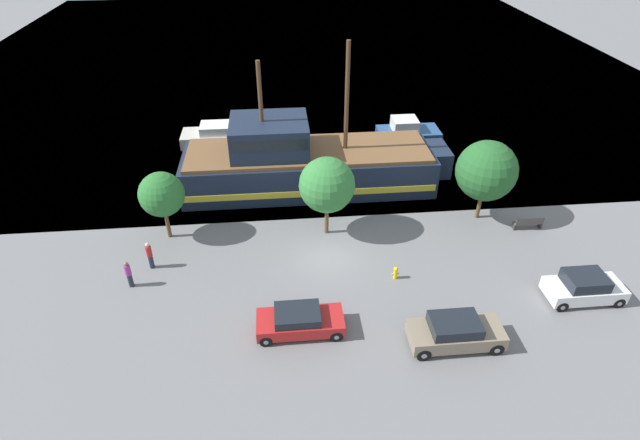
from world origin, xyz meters
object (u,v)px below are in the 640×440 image
Objects in this scene: moored_boat_outer at (407,131)px; fire_hydrant at (396,272)px; moored_boat_dockside at (224,136)px; pedestrian_walking_far at (129,274)px; bench_promenade_east at (528,223)px; parked_car_curb_front at (300,321)px; parked_car_curb_rear at (584,287)px; pedestrian_walking_near at (150,255)px; pirate_ship at (304,163)px; parked_car_curb_mid at (455,332)px.

moored_boat_outer is 6.81× the size of fire_hydrant.
moored_boat_outer is at bearing -2.02° from moored_boat_dockside.
bench_promenade_east is at bearing 7.63° from pedestrian_walking_far.
parked_car_curb_front reaches higher than fire_hydrant.
parked_car_curb_rear reaches higher than parked_car_curb_front.
parked_car_curb_front is at bearing -148.13° from fire_hydrant.
moored_boat_dockside is 1.70× the size of parked_car_curb_front.
pedestrian_walking_far is (-3.92, -17.70, 0.18)m from moored_boat_dockside.
parked_car_curb_rear is at bearing -11.60° from pedestrian_walking_near.
pedestrian_walking_near is (-23.04, 4.73, 0.11)m from parked_car_curb_rear.
parked_car_curb_front is 9.88m from pedestrian_walking_near.
pirate_ship is 24.47× the size of fire_hydrant.
parked_car_curb_mid is at bearing -68.80° from pirate_ship.
pedestrian_walking_far is (-16.19, 5.65, 0.07)m from parked_car_curb_mid.
parked_car_curb_mid reaches higher than parked_car_curb_front.
moored_boat_dockside is (-6.23, 7.77, -1.21)m from pirate_ship.
pedestrian_walking_far is at bearing -102.47° from moored_boat_dockside.
moored_boat_outer reaches higher than fire_hydrant.
pedestrian_walking_near is at bearing 168.40° from parked_car_curb_rear.
parked_car_curb_rear is 9.75m from fire_hydrant.
parked_car_curb_rear reaches higher than parked_car_curb_mid.
parked_car_curb_rear is at bearing 17.53° from parked_car_curb_mid.
parked_car_curb_front is 1.08× the size of parked_car_curb_rear.
parked_car_curb_mid is (-3.21, -22.80, 0.11)m from moored_boat_outer.
bench_promenade_east is 1.10× the size of pedestrian_walking_far.
bench_promenade_east is 24.06m from pedestrian_walking_far.
parked_car_curb_rear is (19.96, -20.92, 0.11)m from moored_boat_dockside.
parked_car_curb_rear is at bearing -77.63° from moored_boat_outer.
parked_car_curb_mid reaches higher than fire_hydrant.
parked_car_curb_rear is at bearing -7.68° from pedestrian_walking_far.
fire_hydrant is at bearing 165.03° from parked_car_curb_rear.
pedestrian_walking_near is (-3.08, -16.19, 0.22)m from moored_boat_dockside.
parked_car_curb_mid is 16.94m from pedestrian_walking_near.
moored_boat_outer is 14.65m from bench_promenade_east.
pirate_ship is at bearing 42.11° from pedestrian_walking_near.
pirate_ship reaches higher than pedestrian_walking_near.
bench_promenade_east is at bearing 22.56° from fire_hydrant.
moored_boat_outer is 3.15× the size of pedestrian_walking_far.
parked_car_curb_rear is 2.28× the size of pedestrian_walking_near.
moored_boat_dockside reaches higher than bench_promenade_east.
pirate_ship reaches higher than fire_hydrant.
moored_boat_outer is 25.90m from pedestrian_walking_far.
fire_hydrant is (10.55, -18.40, -0.24)m from moored_boat_dockside.
moored_boat_outer is 18.53m from fire_hydrant.
fire_hydrant is (-1.73, 4.94, -0.36)m from parked_car_curb_mid.
moored_boat_dockside is 15.50m from moored_boat_outer.
parked_car_curb_rear is 5.12× the size of fire_hydrant.
pedestrian_walking_near is at bearing 61.01° from pedestrian_walking_far.
pedestrian_walking_near is (-18.57, -15.65, 0.22)m from moored_boat_outer.
fire_hydrant is at bearing -9.22° from pedestrian_walking_near.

